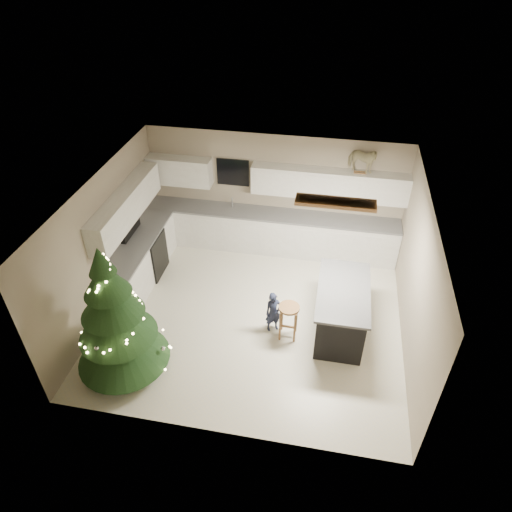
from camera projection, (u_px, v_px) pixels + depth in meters
name	position (u px, v px, depth m)	size (l,w,h in m)	color
ground_plane	(253.00, 315.00, 8.69)	(5.50, 5.50, 0.00)	beige
room_shell	(254.00, 240.00, 7.64)	(5.52, 5.02, 2.61)	#9F917F
cabinetry	(225.00, 230.00, 9.66)	(5.50, 3.20, 2.00)	silver
island	(341.00, 310.00, 8.11)	(0.90, 1.70, 0.95)	black
bar_stool	(289.00, 314.00, 7.96)	(0.37, 0.37, 0.70)	olive
christmas_tree	(116.00, 324.00, 7.09)	(1.55, 1.49, 2.47)	#3F2816
toddler	(273.00, 312.00, 8.16)	(0.30, 0.20, 0.83)	#152233
rocking_horse	(362.00, 160.00, 8.89)	(0.68, 0.50, 0.55)	olive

